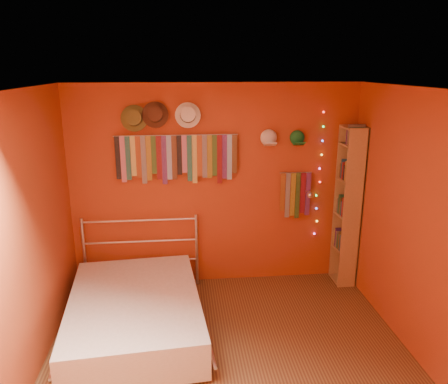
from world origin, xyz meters
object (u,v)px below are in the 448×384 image
object	(u,v)px
bed	(135,312)
tie_rack	(177,157)
reading_lamp	(309,194)
bookshelf	(351,206)

from	to	relation	value
bed	tie_rack	bearing A→B (deg)	60.10
reading_lamp	tie_rack	bearing A→B (deg)	174.00
bookshelf	bed	distance (m)	2.84
tie_rack	bookshelf	world-z (taller)	bookshelf
tie_rack	reading_lamp	distance (m)	1.65
tie_rack	bed	size ratio (longest dim) A/B	0.73
tie_rack	bed	bearing A→B (deg)	-115.20
tie_rack	bed	world-z (taller)	tie_rack
tie_rack	reading_lamp	size ratio (longest dim) A/B	4.86
bookshelf	bed	xyz separation A→B (m)	(-2.59, -0.85, -0.80)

